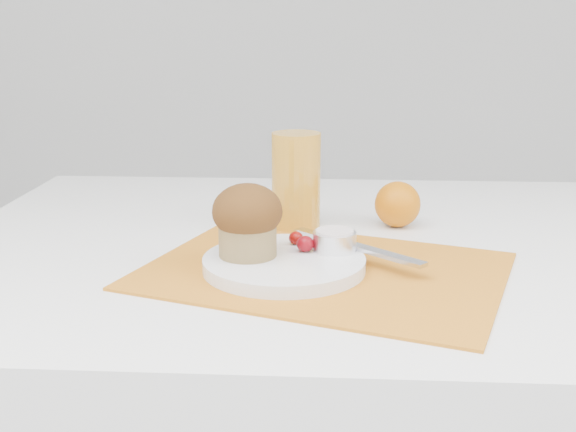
# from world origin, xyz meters

# --- Properties ---
(placemat) EXTENTS (0.50, 0.43, 0.00)m
(placemat) POSITION_xyz_m (-0.07, -0.08, 0.75)
(placemat) COLOR orange
(placemat) RESTS_ON table
(plate) EXTENTS (0.25, 0.25, 0.02)m
(plate) POSITION_xyz_m (-0.12, -0.09, 0.76)
(plate) COLOR white
(plate) RESTS_ON placemat
(ramekin) EXTENTS (0.07, 0.07, 0.02)m
(ramekin) POSITION_xyz_m (-0.05, -0.05, 0.78)
(ramekin) COLOR white
(ramekin) RESTS_ON plate
(cream) EXTENTS (0.05, 0.05, 0.01)m
(cream) POSITION_xyz_m (-0.05, -0.05, 0.79)
(cream) COLOR silver
(cream) RESTS_ON ramekin
(raspberry_near) EXTENTS (0.02, 0.02, 0.02)m
(raspberry_near) POSITION_xyz_m (-0.10, -0.03, 0.78)
(raspberry_near) COLOR #5C0502
(raspberry_near) RESTS_ON plate
(raspberry_far) EXTENTS (0.02, 0.02, 0.02)m
(raspberry_far) POSITION_xyz_m (-0.09, -0.06, 0.78)
(raspberry_far) COLOR #4F0207
(raspberry_far) RESTS_ON plate
(butter_knife) EXTENTS (0.16, 0.15, 0.01)m
(butter_knife) POSITION_xyz_m (-0.03, -0.04, 0.77)
(butter_knife) COLOR #B7B9C0
(butter_knife) RESTS_ON plate
(orange) EXTENTS (0.07, 0.07, 0.07)m
(orange) POSITION_xyz_m (0.04, 0.13, 0.78)
(orange) COLOR #D36D07
(orange) RESTS_ON table
(juice_glass) EXTENTS (0.07, 0.07, 0.14)m
(juice_glass) POSITION_xyz_m (-0.11, 0.11, 0.82)
(juice_glass) COLOR gold
(juice_glass) RESTS_ON table
(muffin) EXTENTS (0.09, 0.09, 0.09)m
(muffin) POSITION_xyz_m (-0.16, -0.08, 0.82)
(muffin) COLOR olive
(muffin) RESTS_ON plate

